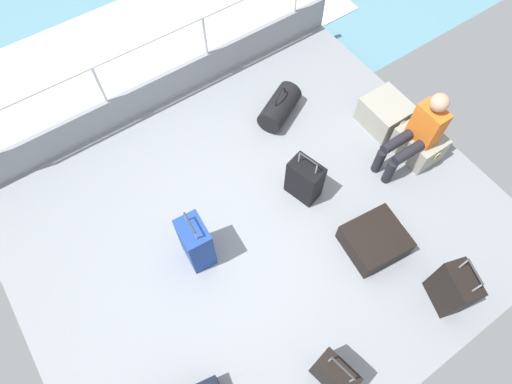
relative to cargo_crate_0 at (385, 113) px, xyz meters
The scene contains 13 objects.
ground_plane 2.14m from the cargo_crate_0, 81.89° to the right, with size 4.40×5.20×0.06m, color gray.
gunwale_port 2.82m from the cargo_crate_0, 131.60° to the right, with size 0.06×5.20×0.45m, color gray.
railing_port 2.88m from the cargo_crate_0, 131.60° to the right, with size 0.04×4.20×1.02m.
sea_wake 3.95m from the cargo_crate_0, 147.45° to the right, with size 12.00×12.00×0.01m.
cargo_crate_0 is the anchor object (origin of this frame).
cargo_crate_1 0.57m from the cargo_crate_0, ahead, with size 0.56×0.42×0.36m.
passenger_seated 0.70m from the cargo_crate_0, 16.43° to the right, with size 0.34×0.66×1.06m.
suitcase_1 2.85m from the cargo_crate_0, 85.52° to the right, with size 0.38×0.28×0.83m.
suitcase_2 1.47m from the cargo_crate_0, 80.81° to the right, with size 0.42×0.32×0.71m.
suitcase_3 1.71m from the cargo_crate_0, 45.83° to the right, with size 0.62×0.66×0.26m.
suitcase_4 2.28m from the cargo_crate_0, 26.98° to the right, with size 0.43×0.33×0.83m.
suitcase_5 3.16m from the cargo_crate_0, 51.20° to the right, with size 0.40×0.26×0.74m.
duffel_bag 1.31m from the cargo_crate_0, 129.39° to the right, with size 0.56×0.70×0.46m.
Camera 1 is at (1.65, -1.18, 4.45)m, focal length 30.63 mm.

